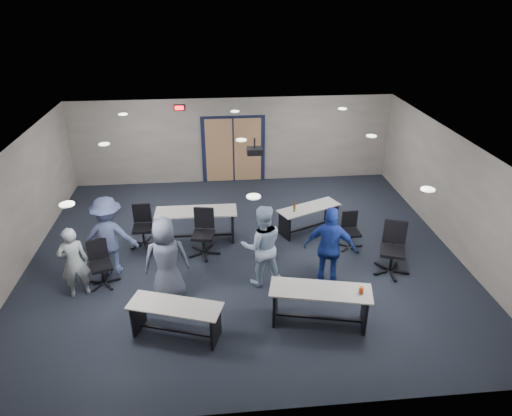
{
  "coord_description": "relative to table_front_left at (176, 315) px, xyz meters",
  "views": [
    {
      "loc": [
        -0.62,
        -9.3,
        5.87
      ],
      "look_at": [
        0.26,
        -0.3,
        1.35
      ],
      "focal_mm": 32.0,
      "sensor_mm": 36.0,
      "label": 1
    }
  ],
  "objects": [
    {
      "name": "floor",
      "position": [
        1.43,
        2.7,
        -0.47
      ],
      "size": [
        10.0,
        10.0,
        0.0
      ],
      "primitive_type": "plane",
      "color": "black",
      "rests_on": "ground"
    },
    {
      "name": "back_wall",
      "position": [
        1.43,
        7.2,
        0.88
      ],
      "size": [
        10.0,
        0.04,
        2.7
      ],
      "primitive_type": "cube",
      "color": "slate",
      "rests_on": "floor"
    },
    {
      "name": "front_wall",
      "position": [
        1.43,
        -1.8,
        0.88
      ],
      "size": [
        10.0,
        0.04,
        2.7
      ],
      "primitive_type": "cube",
      "color": "slate",
      "rests_on": "floor"
    },
    {
      "name": "left_wall",
      "position": [
        -3.57,
        2.7,
        0.88
      ],
      "size": [
        0.04,
        9.0,
        2.7
      ],
      "primitive_type": "cube",
      "color": "slate",
      "rests_on": "floor"
    },
    {
      "name": "right_wall",
      "position": [
        6.43,
        2.7,
        0.88
      ],
      "size": [
        0.04,
        9.0,
        2.7
      ],
      "primitive_type": "cube",
      "color": "slate",
      "rests_on": "floor"
    },
    {
      "name": "ceiling",
      "position": [
        1.43,
        2.7,
        2.23
      ],
      "size": [
        10.0,
        9.0,
        0.04
      ],
      "primitive_type": "cube",
      "color": "white",
      "rests_on": "back_wall"
    },
    {
      "name": "double_door",
      "position": [
        1.43,
        7.16,
        0.58
      ],
      "size": [
        2.0,
        0.07,
        2.2
      ],
      "color": "black",
      "rests_on": "back_wall"
    },
    {
      "name": "exit_sign",
      "position": [
        -0.17,
        7.14,
        1.98
      ],
      "size": [
        0.32,
        0.07,
        0.18
      ],
      "color": "black",
      "rests_on": "back_wall"
    },
    {
      "name": "ceiling_projector",
      "position": [
        1.73,
        3.19,
        1.94
      ],
      "size": [
        0.35,
        0.32,
        0.37
      ],
      "color": "black",
      "rests_on": "ceiling"
    },
    {
      "name": "ceiling_can_lights",
      "position": [
        1.43,
        2.95,
        2.2
      ],
      "size": [
        6.24,
        5.74,
        0.02
      ],
      "primitive_type": null,
      "color": "silver",
      "rests_on": "ceiling"
    },
    {
      "name": "table_front_left",
      "position": [
        0.0,
        0.0,
        0.0
      ],
      "size": [
        1.78,
        1.06,
        0.68
      ],
      "rotation": [
        0.0,
        0.0,
        -0.32
      ],
      "color": "#A4A19B",
      "rests_on": "floor"
    },
    {
      "name": "table_front_right",
      "position": [
        2.67,
        0.1,
        0.06
      ],
      "size": [
        1.97,
        1.03,
        0.89
      ],
      "rotation": [
        0.0,
        0.0,
        -0.23
      ],
      "color": "#A4A19B",
      "rests_on": "floor"
    },
    {
      "name": "table_back_left",
      "position": [
        0.31,
        3.47,
        0.08
      ],
      "size": [
        2.0,
        0.68,
        0.81
      ],
      "rotation": [
        0.0,
        0.0,
        -0.01
      ],
      "color": "#A4A19B",
      "rests_on": "floor"
    },
    {
      "name": "table_back_right",
      "position": [
        3.18,
        3.65,
        -0.0
      ],
      "size": [
        1.74,
        1.18,
        0.92
      ],
      "rotation": [
        0.0,
        0.0,
        0.42
      ],
      "color": "#A4A19B",
      "rests_on": "floor"
    },
    {
      "name": "chair_back_a",
      "position": [
        -1.0,
        3.31,
        0.05
      ],
      "size": [
        0.66,
        0.66,
        1.03
      ],
      "primitive_type": null,
      "rotation": [
        0.0,
        0.0,
        0.02
      ],
      "color": "black",
      "rests_on": "floor"
    },
    {
      "name": "chair_back_b",
      "position": [
        0.48,
        2.76,
        0.09
      ],
      "size": [
        0.82,
        0.82,
        1.12
      ],
      "primitive_type": null,
      "rotation": [
        0.0,
        0.0,
        -0.17
      ],
      "color": "black",
      "rests_on": "floor"
    },
    {
      "name": "chair_back_d",
      "position": [
        4.03,
        2.69,
        -0.01
      ],
      "size": [
        0.61,
        0.61,
        0.92
      ],
      "primitive_type": null,
      "rotation": [
        0.0,
        0.0,
        0.06
      ],
      "color": "black",
      "rests_on": "floor"
    },
    {
      "name": "chair_loose_left",
      "position": [
        -1.67,
        1.75,
        0.03
      ],
      "size": [
        0.81,
        0.81,
        1.0
      ],
      "primitive_type": null,
      "rotation": [
        0.0,
        0.0,
        0.37
      ],
      "color": "black",
      "rests_on": "floor"
    },
    {
      "name": "chair_loose_right",
      "position": [
        4.63,
        1.58,
        0.12
      ],
      "size": [
        0.96,
        0.96,
        1.18
      ],
      "primitive_type": null,
      "rotation": [
        0.0,
        0.0,
        -0.36
      ],
      "color": "black",
      "rests_on": "floor"
    },
    {
      "name": "person_gray",
      "position": [
        -2.1,
        1.44,
        0.32
      ],
      "size": [
        0.67,
        0.54,
        1.58
      ],
      "primitive_type": "imported",
      "rotation": [
        0.0,
        0.0,
        3.47
      ],
      "color": "#9BA6A9",
      "rests_on": "floor"
    },
    {
      "name": "person_plaid",
      "position": [
        -0.22,
        1.15,
        0.45
      ],
      "size": [
        0.96,
        0.68,
        1.83
      ],
      "primitive_type": "imported",
      "rotation": [
        0.0,
        0.0,
        3.26
      ],
      "color": "#4F586C",
      "rests_on": "floor"
    },
    {
      "name": "person_lightblue",
      "position": [
        1.73,
        1.49,
        0.45
      ],
      "size": [
        0.93,
        0.74,
        1.83
      ],
      "primitive_type": "imported",
      "rotation": [
        0.0,
        0.0,
        3.2
      ],
      "color": "#A9C2E0",
      "rests_on": "floor"
    },
    {
      "name": "person_navy",
      "position": [
        3.12,
        1.28,
        0.45
      ],
      "size": [
        1.16,
        0.77,
        1.83
      ],
      "primitive_type": "imported",
      "rotation": [
        0.0,
        0.0,
        2.81
      ],
      "color": "#1B3396",
      "rests_on": "floor"
    },
    {
      "name": "person_back",
      "position": [
        -1.52,
        2.21,
        0.45
      ],
      "size": [
        1.21,
        0.74,
        1.83
      ],
      "primitive_type": "imported",
      "rotation": [
        0.0,
        0.0,
        3.09
      ],
      "color": "#475280",
      "rests_on": "floor"
    }
  ]
}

